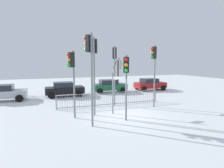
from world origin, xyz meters
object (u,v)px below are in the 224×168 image
object	(u,v)px
car_black_mid	(64,89)
bare_tree_left	(118,71)
traffic_light_foreground_right	(95,59)
traffic_light_mid_left	(126,73)
direction_sign_post	(114,91)
car_green_far	(109,86)
car_red_near	(150,84)
traffic_light_mid_right	(72,69)
traffic_light_rear_left	(90,59)
car_silver_trailing	(3,93)
traffic_light_foreground_left	(114,62)
traffic_light_rear_right	(154,62)

from	to	relation	value
car_black_mid	bare_tree_left	distance (m)	11.77
traffic_light_foreground_right	traffic_light_mid_left	distance (m)	2.52
direction_sign_post	car_black_mid	size ratio (longest dim) A/B	0.73
car_green_far	direction_sign_post	bearing A→B (deg)	-105.15
traffic_light_foreground_right	car_red_near	xyz separation A→B (m)	(9.19, 7.91, -2.93)
direction_sign_post	traffic_light_mid_left	bearing A→B (deg)	-94.26
car_green_far	traffic_light_mid_left	bearing A→B (deg)	-101.68
traffic_light_foreground_right	traffic_light_mid_right	bearing A→B (deg)	-137.08
traffic_light_mid_left	traffic_light_foreground_right	bearing A→B (deg)	-28.09
traffic_light_rear_left	car_silver_trailing	xyz separation A→B (m)	(-5.83, 8.97, -2.90)
car_red_near	traffic_light_rear_left	bearing A→B (deg)	-135.00
traffic_light_foreground_left	traffic_light_mid_right	world-z (taller)	traffic_light_foreground_left
traffic_light_mid_left	car_silver_trailing	world-z (taller)	traffic_light_mid_left
traffic_light_rear_right	bare_tree_left	bearing A→B (deg)	-35.31
traffic_light_foreground_right	traffic_light_mid_right	distance (m)	1.67
traffic_light_foreground_left	traffic_light_rear_right	xyz separation A→B (m)	(2.52, -1.76, -0.00)
traffic_light_rear_right	traffic_light_mid_right	distance (m)	6.31
traffic_light_foreground_right	car_green_far	distance (m)	9.49
car_red_near	car_green_far	bearing A→B (deg)	177.67
traffic_light_foreground_left	car_green_far	distance (m)	6.79
traffic_light_foreground_right	bare_tree_left	distance (m)	16.88
traffic_light_foreground_right	car_black_mid	xyz separation A→B (m)	(-1.22, 7.40, -2.93)
traffic_light_rear_left	traffic_light_mid_right	distance (m)	1.88
direction_sign_post	traffic_light_rear_right	bearing A→B (deg)	1.78
car_silver_trailing	bare_tree_left	bearing A→B (deg)	29.27
traffic_light_mid_right	car_silver_trailing	xyz separation A→B (m)	(-5.12, 7.33, -2.30)
traffic_light_foreground_left	car_silver_trailing	xyz separation A→B (m)	(-8.85, 4.82, -2.71)
traffic_light_mid_right	car_black_mid	xyz separation A→B (m)	(0.29, 7.76, -2.30)
traffic_light_foreground_left	traffic_light_foreground_right	size ratio (longest dim) A/B	0.94
traffic_light_rear_left	traffic_light_rear_right	distance (m)	6.04
car_green_far	traffic_light_mid_right	bearing A→B (deg)	-119.98
car_green_far	car_silver_trailing	xyz separation A→B (m)	(-10.53, -1.18, 0.00)
traffic_light_rear_left	car_black_mid	xyz separation A→B (m)	(-0.42, 9.40, -2.90)
direction_sign_post	car_silver_trailing	world-z (taller)	direction_sign_post
traffic_light_rear_left	traffic_light_foreground_right	bearing A→B (deg)	36.01
traffic_light_rear_right	direction_sign_post	world-z (taller)	traffic_light_rear_right
traffic_light_mid_left	bare_tree_left	bearing A→B (deg)	-83.80
traffic_light_foreground_right	car_red_near	world-z (taller)	traffic_light_foreground_right
traffic_light_rear_left	car_red_near	world-z (taller)	traffic_light_rear_left
traffic_light_mid_right	car_red_near	bearing A→B (deg)	-91.21
car_green_far	car_red_near	bearing A→B (deg)	-0.10
traffic_light_rear_left	car_silver_trailing	world-z (taller)	traffic_light_rear_left
traffic_light_rear_right	car_black_mid	distance (m)	9.59
traffic_light_foreground_left	direction_sign_post	distance (m)	3.17
traffic_light_mid_right	direction_sign_post	world-z (taller)	traffic_light_mid_right
traffic_light_foreground_left	car_silver_trailing	world-z (taller)	traffic_light_foreground_left
traffic_light_rear_right	car_red_near	distance (m)	9.15
traffic_light_rear_left	car_black_mid	size ratio (longest dim) A/B	1.30
car_silver_trailing	direction_sign_post	bearing A→B (deg)	-41.94
car_black_mid	car_green_far	world-z (taller)	same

